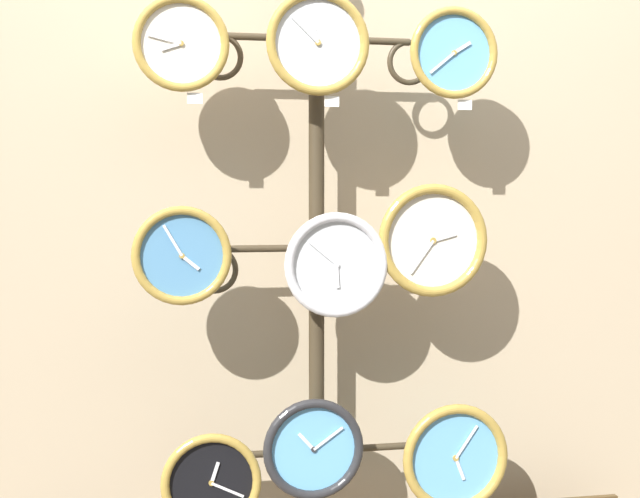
# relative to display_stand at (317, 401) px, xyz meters

# --- Properties ---
(shop_wall) EXTENTS (4.40, 0.04, 2.80)m
(shop_wall) POSITION_rel_display_stand_xyz_m (-0.00, 0.16, 0.70)
(shop_wall) COLOR tan
(shop_wall) RESTS_ON ground_plane
(display_stand) EXTENTS (0.78, 0.43, 2.03)m
(display_stand) POSITION_rel_display_stand_xyz_m (0.00, 0.00, 0.00)
(display_stand) COLOR #382D1E
(display_stand) RESTS_ON ground_plane
(clock_top_left) EXTENTS (0.25, 0.04, 0.25)m
(clock_top_left) POSITION_rel_display_stand_xyz_m (-0.37, -0.08, 0.98)
(clock_top_left) COLOR silver
(clock_top_center) EXTENTS (0.28, 0.04, 0.28)m
(clock_top_center) POSITION_rel_display_stand_xyz_m (-0.02, -0.10, 0.99)
(clock_top_center) COLOR silver
(clock_top_right) EXTENTS (0.25, 0.04, 0.25)m
(clock_top_right) POSITION_rel_display_stand_xyz_m (0.36, -0.09, 0.97)
(clock_top_right) COLOR #60A8DB
(clock_middle_left) EXTENTS (0.26, 0.04, 0.26)m
(clock_middle_left) POSITION_rel_display_stand_xyz_m (-0.38, -0.11, 0.43)
(clock_middle_left) COLOR #4C84B2
(clock_middle_center) EXTENTS (0.29, 0.04, 0.29)m
(clock_middle_center) POSITION_rel_display_stand_xyz_m (0.04, -0.09, 0.40)
(clock_middle_center) COLOR silver
(clock_middle_right) EXTENTS (0.32, 0.04, 0.32)m
(clock_middle_right) POSITION_rel_display_stand_xyz_m (0.31, -0.09, 0.46)
(clock_middle_right) COLOR silver
(clock_bottom_left) EXTENTS (0.27, 0.04, 0.27)m
(clock_bottom_left) POSITION_rel_display_stand_xyz_m (-0.31, -0.11, -0.18)
(clock_bottom_left) COLOR black
(clock_bottom_center) EXTENTS (0.28, 0.04, 0.28)m
(clock_bottom_center) POSITION_rel_display_stand_xyz_m (-0.03, -0.08, -0.11)
(clock_bottom_center) COLOR #60A8DB
(clock_bottom_right) EXTENTS (0.31, 0.04, 0.31)m
(clock_bottom_right) POSITION_rel_display_stand_xyz_m (0.38, -0.09, -0.16)
(clock_bottom_right) COLOR #60A8DB
(price_tag_upper) EXTENTS (0.04, 0.00, 0.03)m
(price_tag_upper) POSITION_rel_display_stand_xyz_m (-0.34, -0.08, 0.84)
(price_tag_upper) COLOR white
(price_tag_mid) EXTENTS (0.04, 0.00, 0.03)m
(price_tag_mid) POSITION_rel_display_stand_xyz_m (0.02, -0.10, 0.84)
(price_tag_mid) COLOR white
(price_tag_lower) EXTENTS (0.04, 0.00, 0.03)m
(price_tag_lower) POSITION_rel_display_stand_xyz_m (0.40, -0.10, 0.83)
(price_tag_lower) COLOR white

